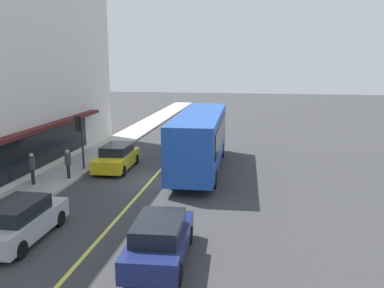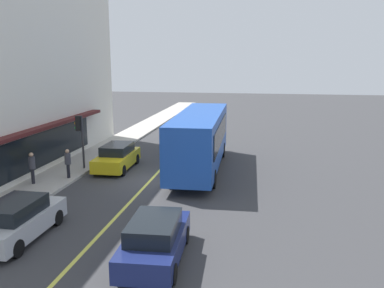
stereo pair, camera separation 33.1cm
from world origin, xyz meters
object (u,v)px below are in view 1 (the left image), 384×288
object	(u,v)px
traffic_light	(79,130)
car_yellow	(117,157)
pedestrian_at_corner	(68,161)
car_navy	(160,240)
bus	(200,138)
pedestrian_mid_block	(32,166)
car_silver	(20,221)

from	to	relation	value
traffic_light	car_yellow	distance (m)	2.79
traffic_light	pedestrian_at_corner	distance (m)	2.53
car_navy	pedestrian_at_corner	distance (m)	10.90
car_yellow	pedestrian_at_corner	bearing A→B (deg)	146.93
traffic_light	pedestrian_at_corner	size ratio (longest dim) A/B	1.96
car_yellow	pedestrian_at_corner	xyz separation A→B (m)	(-2.80, 1.83, 0.38)
bus	car_navy	bearing A→B (deg)	-178.57
bus	car_yellow	size ratio (longest dim) A/B	2.58
car_navy	pedestrian_at_corner	bearing A→B (deg)	41.12
pedestrian_mid_block	car_silver	bearing A→B (deg)	-153.92
pedestrian_mid_block	pedestrian_at_corner	xyz separation A→B (m)	(1.34, -1.36, -0.04)
bus	car_navy	world-z (taller)	bus
bus	car_yellow	bearing A→B (deg)	97.62
traffic_light	car_navy	xyz separation A→B (m)	(-10.30, -7.35, -1.79)
bus	pedestrian_mid_block	size ratio (longest dim) A/B	6.61
bus	pedestrian_mid_block	xyz separation A→B (m)	(-4.82, 8.23, -0.82)
traffic_light	car_yellow	bearing A→B (deg)	-70.48
car_silver	car_yellow	size ratio (longest dim) A/B	0.99
car_silver	pedestrian_at_corner	size ratio (longest dim) A/B	2.64
car_silver	car_navy	bearing A→B (deg)	-97.94
traffic_light	car_silver	bearing A→B (deg)	-169.23
bus	car_navy	distance (m)	11.76
car_yellow	pedestrian_at_corner	size ratio (longest dim) A/B	2.66
pedestrian_mid_block	pedestrian_at_corner	world-z (taller)	pedestrian_mid_block
car_silver	pedestrian_at_corner	world-z (taller)	pedestrian_at_corner
traffic_light	car_navy	world-z (taller)	traffic_light
car_silver	pedestrian_mid_block	bearing A→B (deg)	26.08
traffic_light	car_yellow	size ratio (longest dim) A/B	0.74
traffic_light	car_silver	size ratio (longest dim) A/B	0.74
traffic_light	pedestrian_at_corner	xyz separation A→B (m)	(-2.09, -0.19, -1.41)
car_yellow	pedestrian_mid_block	world-z (taller)	pedestrian_mid_block
pedestrian_mid_block	pedestrian_at_corner	size ratio (longest dim) A/B	1.04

